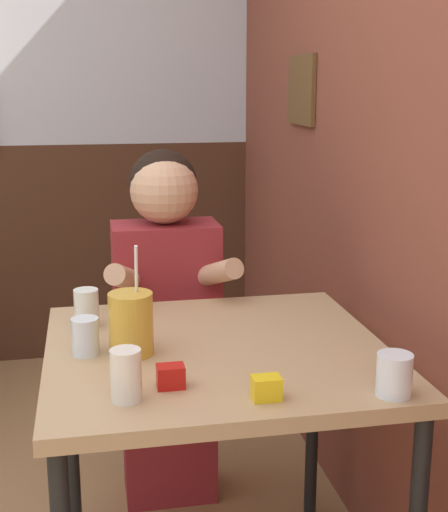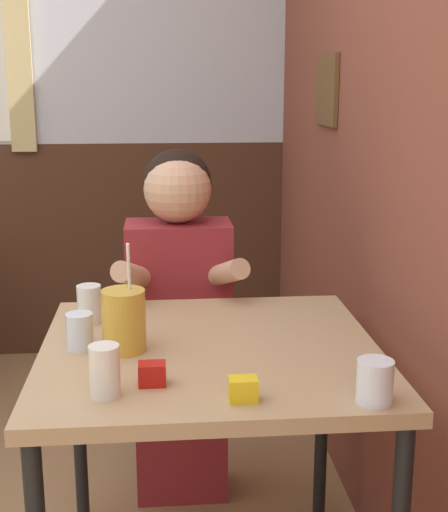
% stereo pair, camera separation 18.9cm
% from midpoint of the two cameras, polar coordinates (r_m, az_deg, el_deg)
% --- Properties ---
extents(brick_wall_right, '(0.08, 4.32, 2.70)m').
position_cam_midpoint_polar(brick_wall_right, '(2.56, 6.17, 12.60)').
color(brick_wall_right, brown).
rests_on(brick_wall_right, ground_plane).
extents(main_table, '(0.84, 0.81, 0.76)m').
position_cam_midpoint_polar(main_table, '(1.82, -3.60, -9.64)').
color(main_table, tan).
rests_on(main_table, ground_plane).
extents(person_seated, '(0.42, 0.41, 1.19)m').
position_cam_midpoint_polar(person_seated, '(2.37, -6.90, -4.98)').
color(person_seated, maroon).
rests_on(person_seated, ground_plane).
extents(cocktail_pitcher, '(0.11, 0.11, 0.27)m').
position_cam_midpoint_polar(cocktail_pitcher, '(1.74, -10.55, -5.39)').
color(cocktail_pitcher, gold).
rests_on(cocktail_pitcher, main_table).
extents(glass_near_pitcher, '(0.08, 0.08, 0.09)m').
position_cam_midpoint_polar(glass_near_pitcher, '(1.53, 10.02, -9.41)').
color(glass_near_pitcher, silver).
rests_on(glass_near_pitcher, main_table).
extents(glass_center, '(0.07, 0.07, 0.10)m').
position_cam_midpoint_polar(glass_center, '(1.97, -13.67, -4.12)').
color(glass_center, silver).
rests_on(glass_center, main_table).
extents(glass_far_side, '(0.06, 0.06, 0.11)m').
position_cam_midpoint_polar(glass_far_side, '(1.51, -11.47, -9.40)').
color(glass_far_side, silver).
rests_on(glass_far_side, main_table).
extents(glass_by_brick, '(0.07, 0.07, 0.09)m').
position_cam_midpoint_polar(glass_by_brick, '(1.77, -14.07, -6.32)').
color(glass_by_brick, silver).
rests_on(glass_by_brick, main_table).
extents(condiment_ketchup, '(0.06, 0.04, 0.05)m').
position_cam_midpoint_polar(condiment_ketchup, '(1.57, -7.79, -9.60)').
color(condiment_ketchup, '#B7140F').
rests_on(condiment_ketchup, main_table).
extents(condiment_mustard, '(0.06, 0.04, 0.05)m').
position_cam_midpoint_polar(condiment_mustard, '(1.50, -0.25, -10.59)').
color(condiment_mustard, yellow).
rests_on(condiment_mustard, main_table).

